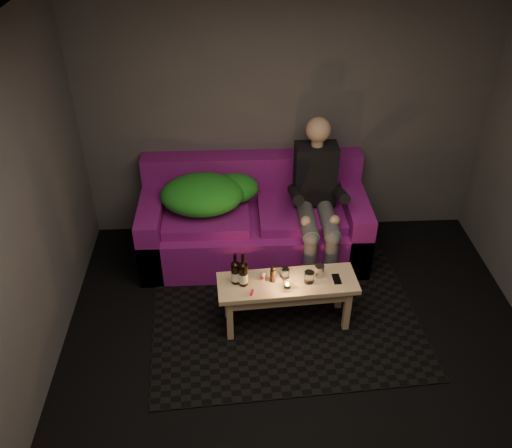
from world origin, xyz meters
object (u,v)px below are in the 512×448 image
Objects in this scene: person at (317,195)px; beer_bottle_a at (235,272)px; coffee_table at (287,289)px; sofa at (253,222)px; steel_cup at (319,271)px; beer_bottle_b at (243,274)px.

person reaches higher than beer_bottle_a.
sofa is at bearing 102.67° from coffee_table.
beer_bottle_a is at bearing -100.58° from sofa.
person is 1.02m from coffee_table.
steel_cup is at bearing -63.08° from sofa.
sofa is 7.05× the size of beer_bottle_b.
coffee_table is (0.24, -1.06, 0.05)m from sofa.
beer_bottle_a is at bearing -176.54° from steel_cup.
sofa is 1.09m from beer_bottle_a.
person is at bearing 51.10° from beer_bottle_b.
sofa is 1.14m from steel_cup.
sofa is 1.11m from beer_bottle_b.
coffee_table is at bearing -168.56° from steel_cup.
person is 1.16m from beer_bottle_b.
steel_cup is (0.71, 0.04, -0.05)m from beer_bottle_a.
beer_bottle_a is (-0.43, 0.01, 0.19)m from coffee_table.
sofa is at bearing 116.92° from steel_cup.
beer_bottle_a reaches higher than steel_cup.
beer_bottle_a is 0.07m from beer_bottle_b.
beer_bottle_a is at bearing 156.02° from beer_bottle_b.
steel_cup is at bearing 3.46° from beer_bottle_a.
steel_cup is (0.51, -1.00, 0.19)m from sofa.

